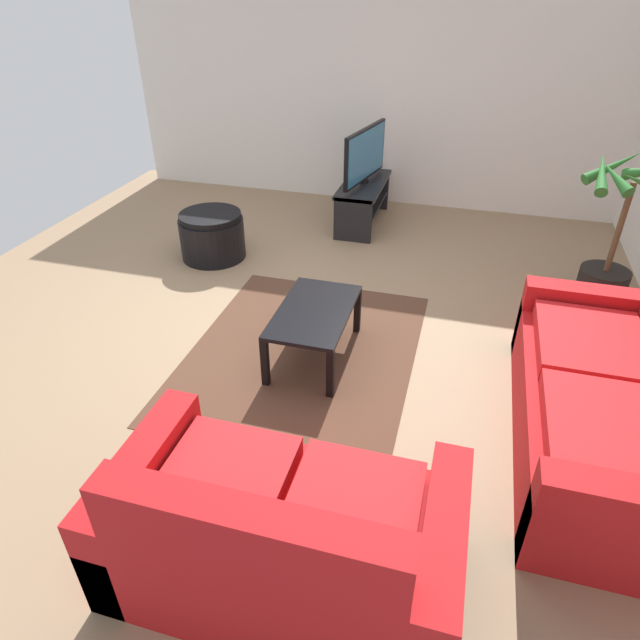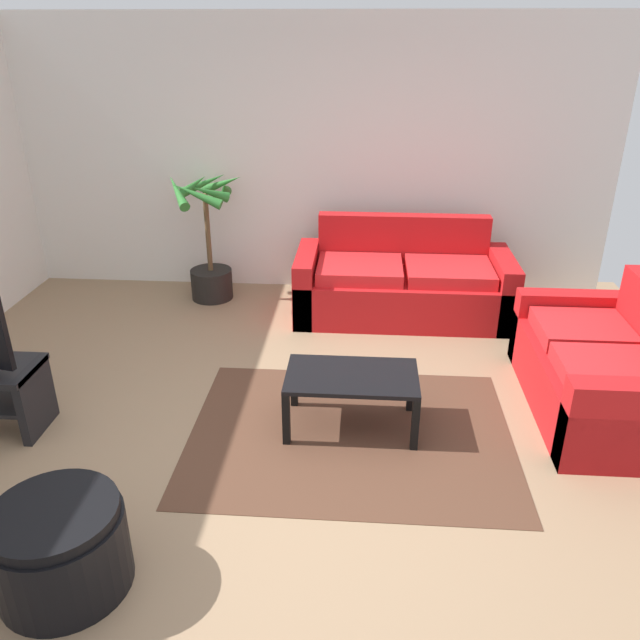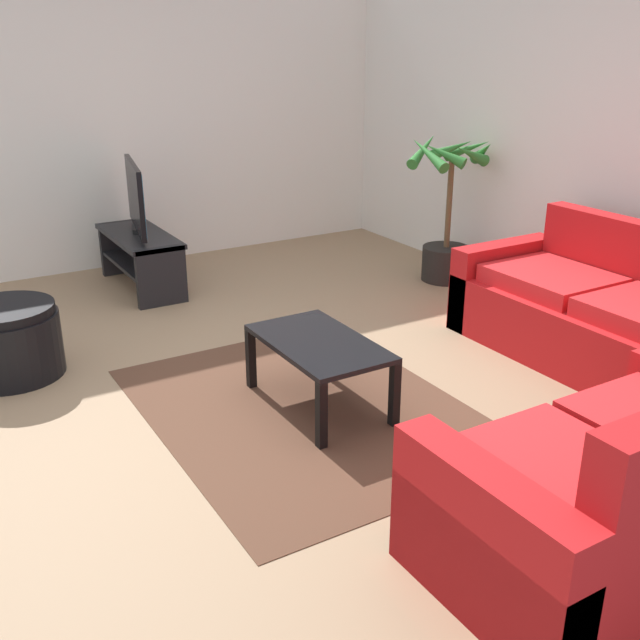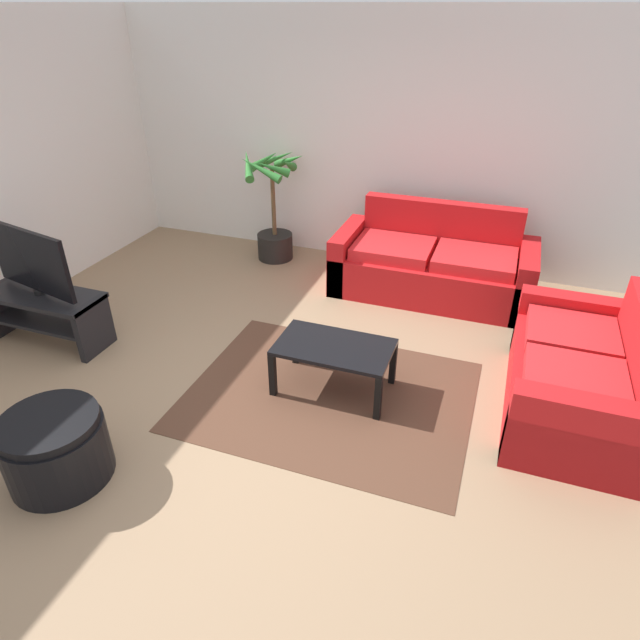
{
  "view_description": "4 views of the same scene",
  "coord_description": "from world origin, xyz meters",
  "px_view_note": "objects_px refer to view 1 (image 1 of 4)",
  "views": [
    {
      "loc": [
        3.78,
        1.31,
        2.52
      ],
      "look_at": [
        0.67,
        0.43,
        0.45
      ],
      "focal_mm": 30.89,
      "sensor_mm": 36.0,
      "label": 1
    },
    {
      "loc": [
        0.54,
        -3.36,
        2.54
      ],
      "look_at": [
        0.24,
        0.74,
        0.63
      ],
      "focal_mm": 35.25,
      "sensor_mm": 36.0,
      "label": 2
    },
    {
      "loc": [
        3.83,
        -1.65,
        2.04
      ],
      "look_at": [
        0.21,
        0.51,
        0.42
      ],
      "focal_mm": 41.12,
      "sensor_mm": 36.0,
      "label": 3
    },
    {
      "loc": [
        1.58,
        -2.99,
        2.7
      ],
      "look_at": [
        0.25,
        0.68,
        0.41
      ],
      "focal_mm": 30.39,
      "sensor_mm": 36.0,
      "label": 4
    }
  ],
  "objects_px": {
    "tv_stand": "(363,197)",
    "coffee_table": "(314,317)",
    "couch_loveseat": "(282,537)",
    "ottoman": "(212,236)",
    "potted_palm": "(613,248)",
    "couch_main": "(606,409)",
    "tv": "(365,154)"
  },
  "relations": [
    {
      "from": "tv_stand",
      "to": "coffee_table",
      "type": "bearing_deg",
      "value": 4.26
    },
    {
      "from": "couch_loveseat",
      "to": "ottoman",
      "type": "distance_m",
      "value": 3.67
    },
    {
      "from": "tv_stand",
      "to": "coffee_table",
      "type": "xyz_separation_m",
      "value": [
        2.67,
        0.2,
        0.04
      ]
    },
    {
      "from": "tv_stand",
      "to": "potted_palm",
      "type": "bearing_deg",
      "value": 64.19
    },
    {
      "from": "tv_stand",
      "to": "coffee_table",
      "type": "relative_size",
      "value": 1.23
    },
    {
      "from": "couch_main",
      "to": "potted_palm",
      "type": "height_order",
      "value": "potted_palm"
    },
    {
      "from": "tv",
      "to": "ottoman",
      "type": "relative_size",
      "value": 1.51
    },
    {
      "from": "couch_main",
      "to": "coffee_table",
      "type": "distance_m",
      "value": 2.0
    },
    {
      "from": "potted_palm",
      "to": "ottoman",
      "type": "relative_size",
      "value": 1.97
    },
    {
      "from": "coffee_table",
      "to": "ottoman",
      "type": "relative_size",
      "value": 1.38
    },
    {
      "from": "couch_loveseat",
      "to": "tv",
      "type": "relative_size",
      "value": 1.63
    },
    {
      "from": "couch_loveseat",
      "to": "tv_stand",
      "type": "height_order",
      "value": "couch_loveseat"
    },
    {
      "from": "couch_loveseat",
      "to": "coffee_table",
      "type": "relative_size",
      "value": 1.79
    },
    {
      "from": "tv_stand",
      "to": "tv",
      "type": "height_order",
      "value": "tv"
    },
    {
      "from": "couch_loveseat",
      "to": "tv_stand",
      "type": "relative_size",
      "value": 1.46
    },
    {
      "from": "tv",
      "to": "ottoman",
      "type": "xyz_separation_m",
      "value": [
        1.29,
        -1.29,
        -0.57
      ]
    },
    {
      "from": "couch_loveseat",
      "to": "tv_stand",
      "type": "distance_m",
      "value": 4.5
    },
    {
      "from": "couch_loveseat",
      "to": "potted_palm",
      "type": "height_order",
      "value": "potted_palm"
    },
    {
      "from": "couch_loveseat",
      "to": "ottoman",
      "type": "bearing_deg",
      "value": -149.74
    },
    {
      "from": "coffee_table",
      "to": "ottoman",
      "type": "xyz_separation_m",
      "value": [
        -1.38,
        -1.49,
        -0.12
      ]
    },
    {
      "from": "couch_loveseat",
      "to": "coffee_table",
      "type": "bearing_deg",
      "value": -168.45
    },
    {
      "from": "ottoman",
      "to": "couch_loveseat",
      "type": "bearing_deg",
      "value": 30.26
    },
    {
      "from": "couch_main",
      "to": "tv",
      "type": "relative_size",
      "value": 2.06
    },
    {
      "from": "tv_stand",
      "to": "tv",
      "type": "distance_m",
      "value": 0.48
    },
    {
      "from": "couch_loveseat",
      "to": "ottoman",
      "type": "xyz_separation_m",
      "value": [
        -3.17,
        -1.85,
        -0.07
      ]
    },
    {
      "from": "couch_main",
      "to": "potted_palm",
      "type": "relative_size",
      "value": 1.58
    },
    {
      "from": "ottoman",
      "to": "tv",
      "type": "bearing_deg",
      "value": 134.91
    },
    {
      "from": "tv",
      "to": "ottoman",
      "type": "distance_m",
      "value": 1.91
    },
    {
      "from": "couch_main",
      "to": "tv",
      "type": "xyz_separation_m",
      "value": [
        -3.1,
        -2.14,
        0.5
      ]
    },
    {
      "from": "couch_main",
      "to": "tv_stand",
      "type": "distance_m",
      "value": 3.77
    },
    {
      "from": "couch_main",
      "to": "couch_loveseat",
      "type": "bearing_deg",
      "value": -49.4
    },
    {
      "from": "tv",
      "to": "potted_palm",
      "type": "xyz_separation_m",
      "value": [
        1.17,
        2.41,
        -0.28
      ]
    }
  ]
}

